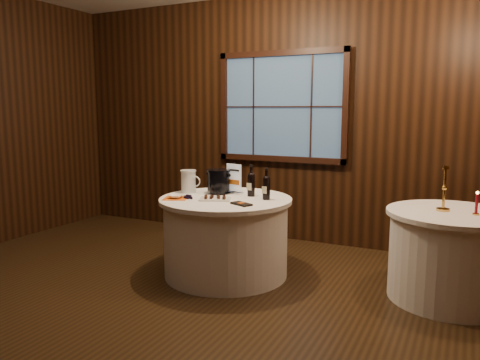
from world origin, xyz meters
The scene contains 16 objects.
ground centered at (0.00, 0.00, 0.00)m, with size 6.00×6.00×0.00m, color black.
back_wall centered at (0.00, 2.48, 1.54)m, with size 6.00×0.10×3.00m.
main_table centered at (0.00, 1.00, 0.39)m, with size 1.28×1.28×0.77m.
side_table centered at (2.00, 1.30, 0.39)m, with size 1.08×1.08×0.77m.
sign_stand centered at (-0.03, 1.25, 0.88)m, with size 0.19×0.13×0.31m.
port_bottle_left centered at (0.18, 1.19, 0.91)m, with size 0.07×0.08×0.31m.
port_bottle_right centered at (0.39, 1.10, 0.90)m, with size 0.07×0.08×0.30m.
ice_bucket centered at (-0.17, 1.17, 0.90)m, with size 0.24×0.24×0.25m.
chocolate_plate centered at (-0.04, 0.86, 0.79)m, with size 0.34×0.29×0.04m.
chocolate_box centered at (0.28, 0.77, 0.78)m, with size 0.20×0.10×0.02m, color black.
grape_bunch centered at (-0.30, 0.81, 0.79)m, with size 0.16×0.08×0.04m.
glass_pitcher centered at (-0.48, 1.09, 0.89)m, with size 0.22×0.16×0.23m.
orange_napkin centered at (-0.41, 0.75, 0.77)m, with size 0.22×0.22×0.00m, color #DE5B12.
cracker_bowl centered at (-0.41, 0.75, 0.79)m, with size 0.14×0.14×0.03m, color white.
brass_candlestick centered at (1.92, 1.30, 0.91)m, with size 0.11×0.11×0.38m.
red_candle centered at (2.17, 1.24, 0.85)m, with size 0.05×0.05×0.20m.
Camera 1 is at (2.09, -2.92, 1.61)m, focal length 35.00 mm.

